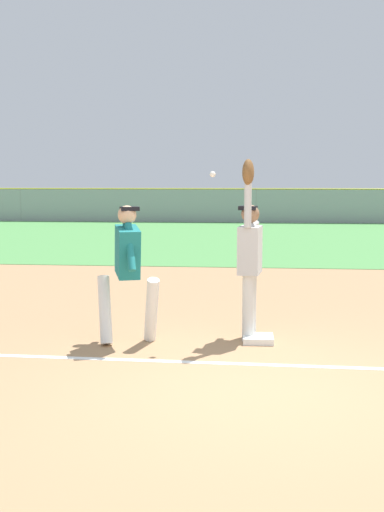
# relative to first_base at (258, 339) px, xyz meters

# --- Properties ---
(ground_plane) EXTENTS (76.45, 76.45, 0.00)m
(ground_plane) POSITION_rel_first_base_xyz_m (-0.02, -1.86, -0.04)
(ground_plane) COLOR #A37A54
(outfield_grass) EXTENTS (47.42, 16.09, 0.01)m
(outfield_grass) POSITION_rel_first_base_xyz_m (-0.02, 14.85, -0.04)
(outfield_grass) COLOR #4C8C47
(outfield_grass) RESTS_ON ground_plane
(first_base) EXTENTS (0.39, 0.39, 0.08)m
(first_base) POSITION_rel_first_base_xyz_m (0.00, 0.00, 0.00)
(first_base) COLOR white
(first_base) RESTS_ON ground_plane
(fielder) EXTENTS (0.32, 0.90, 2.28)m
(fielder) POSITION_rel_first_base_xyz_m (-0.12, 0.13, 1.08)
(fielder) COLOR silver
(fielder) RESTS_ON ground_plane
(runner) EXTENTS (0.87, 0.82, 1.72)m
(runner) POSITION_rel_first_base_xyz_m (-1.61, -0.22, 0.96)
(runner) COLOR white
(runner) RESTS_ON ground_plane
(baseball) EXTENTS (0.07, 0.07, 0.07)m
(baseball) POSITION_rel_first_base_xyz_m (-0.58, -0.02, 2.06)
(baseball) COLOR white
(outfield_fence) EXTENTS (47.50, 0.08, 1.68)m
(outfield_fence) POSITION_rel_first_base_xyz_m (-0.02, 22.89, 0.80)
(outfield_fence) COLOR #93999E
(outfield_fence) RESTS_ON ground_plane
(parked_car_green) EXTENTS (4.50, 2.30, 1.25)m
(parked_car_green) POSITION_rel_first_base_xyz_m (-9.22, 26.15, 0.63)
(parked_car_green) COLOR #1E6B33
(parked_car_green) RESTS_ON ground_plane
(parked_car_red) EXTENTS (4.42, 2.17, 1.25)m
(parked_car_red) POSITION_rel_first_base_xyz_m (-4.03, 26.34, 0.63)
(parked_car_red) COLOR #B21E1E
(parked_car_red) RESTS_ON ground_plane
(parked_car_tan) EXTENTS (4.57, 2.47, 1.25)m
(parked_car_tan) POSITION_rel_first_base_xyz_m (0.50, 26.23, 0.63)
(parked_car_tan) COLOR tan
(parked_car_tan) RESTS_ON ground_plane
(parked_car_black) EXTENTS (4.48, 2.27, 1.25)m
(parked_car_black) POSITION_rel_first_base_xyz_m (5.60, 26.20, 0.63)
(parked_car_black) COLOR black
(parked_car_black) RESTS_ON ground_plane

